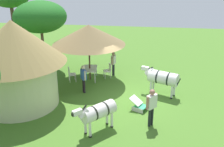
% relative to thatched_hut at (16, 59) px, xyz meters
% --- Properties ---
extents(ground_plane, '(36.00, 36.00, 0.00)m').
position_rel_thatched_hut_xyz_m(ground_plane, '(1.56, -5.20, -2.43)').
color(ground_plane, '#457326').
extents(thatched_hut, '(4.89, 4.89, 4.31)m').
position_rel_thatched_hut_xyz_m(thatched_hut, '(0.00, 0.00, 0.00)').
color(thatched_hut, beige).
rests_on(thatched_hut, ground_plane).
extents(shade_umbrella, '(4.33, 4.33, 3.43)m').
position_rel_thatched_hut_xyz_m(shade_umbrella, '(3.60, -2.81, 0.41)').
color(shade_umbrella, '#51312A').
rests_on(shade_umbrella, ground_plane).
extents(patio_dining_table, '(1.38, 0.97, 0.74)m').
position_rel_thatched_hut_xyz_m(patio_dining_table, '(3.60, -2.81, -1.78)').
color(patio_dining_table, silver).
rests_on(patio_dining_table, ground_plane).
extents(patio_chair_west_end, '(0.57, 0.56, 0.90)m').
position_rel_thatched_hut_xyz_m(patio_chair_west_end, '(3.14, -1.73, -1.91)').
color(patio_chair_west_end, white).
rests_on(patio_chair_west_end, ground_plane).
extents(patio_chair_near_lawn, '(0.57, 0.56, 0.90)m').
position_rel_thatched_hut_xyz_m(patio_chair_near_lawn, '(4.07, -3.90, -1.91)').
color(patio_chair_near_lawn, white).
rests_on(patio_chair_near_lawn, ground_plane).
extents(guest_beside_umbrella, '(0.49, 0.40, 1.59)m').
position_rel_thatched_hut_xyz_m(guest_beside_umbrella, '(1.75, -2.86, -1.48)').
color(guest_beside_umbrella, black).
rests_on(guest_beside_umbrella, ground_plane).
extents(guest_behind_table, '(0.55, 0.28, 1.56)m').
position_rel_thatched_hut_xyz_m(guest_behind_table, '(4.46, -4.16, -1.50)').
color(guest_behind_table, black).
rests_on(guest_behind_table, ground_plane).
extents(standing_watcher, '(0.50, 0.48, 1.75)m').
position_rel_thatched_hut_xyz_m(standing_watcher, '(-1.14, -6.54, -1.38)').
color(standing_watcher, black).
rests_on(standing_watcher, ground_plane).
extents(striped_lounge_chair, '(0.83, 0.96, 0.61)m').
position_rel_thatched_hut_xyz_m(striped_lounge_chair, '(0.21, -5.97, -2.18)').
color(striped_lounge_chair, '#33A26E').
rests_on(striped_lounge_chair, ground_plane).
extents(zebra_nearest_camera, '(1.26, 2.12, 1.52)m').
position_rel_thatched_hut_xyz_m(zebra_nearest_camera, '(2.06, -7.13, -1.45)').
color(zebra_nearest_camera, silver).
rests_on(zebra_nearest_camera, ground_plane).
extents(zebra_by_umbrella, '(1.76, 1.65, 1.45)m').
position_rel_thatched_hut_xyz_m(zebra_by_umbrella, '(-1.86, -4.31, -1.52)').
color(zebra_by_umbrella, silver).
rests_on(zebra_by_umbrella, ground_plane).
extents(acacia_tree_right_background, '(3.43, 3.43, 4.55)m').
position_rel_thatched_hut_xyz_m(acacia_tree_right_background, '(5.22, 0.72, 1.08)').
color(acacia_tree_right_background, brown).
rests_on(acacia_tree_right_background, ground_plane).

